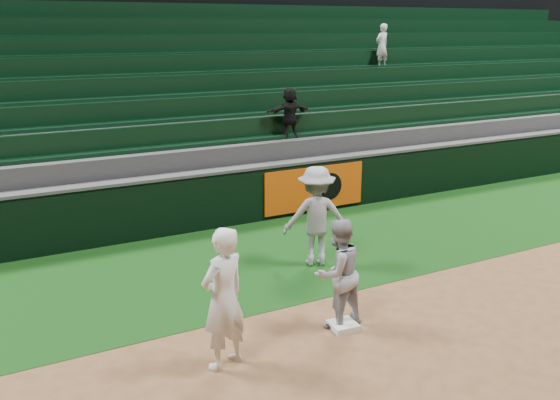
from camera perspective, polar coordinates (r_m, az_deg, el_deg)
The scene contains 8 objects.
ground at distance 9.09m, azimuth 3.72°, elevation -11.88°, with size 70.00×70.00×0.00m, color brown.
foul_grass at distance 11.50m, azimuth -4.34°, elevation -5.80°, with size 36.00×4.20×0.01m, color black.
first_base at distance 9.18m, azimuth 5.78°, elevation -11.34°, with size 0.37×0.37×0.08m, color white.
first_baseman at distance 7.87m, azimuth -5.21°, elevation -8.95°, with size 0.68×0.44×1.86m, color white.
baserunner at distance 8.96m, azimuth 5.30°, elevation -6.68°, with size 0.78×0.61×1.61m, color #9B9DA5.
base_coach at distance 11.18m, azimuth 3.31°, elevation -1.47°, with size 1.17×0.67×1.81m, color #989AA4.
field_wall at distance 13.25m, azimuth -8.24°, elevation -0.15°, with size 36.00×0.45×1.25m.
stadium_seating at distance 16.54m, azimuth -13.15°, elevation 6.51°, with size 36.00×5.95×5.12m.
Camera 1 is at (-4.38, -6.78, 4.18)m, focal length 40.00 mm.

